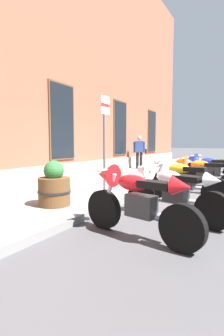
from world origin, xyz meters
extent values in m
plane|color=#424244|center=(0.00, 0.00, 0.00)|extent=(140.00, 140.00, 0.00)
cube|color=slate|center=(0.00, 1.54, 0.07)|extent=(30.56, 3.08, 0.14)
cube|color=gray|center=(0.00, 3.04, 0.35)|extent=(24.56, 0.10, 0.70)
cube|color=#513823|center=(0.00, 3.06, 2.10)|extent=(1.22, 0.06, 2.52)
cube|color=black|center=(0.00, 3.03, 2.10)|extent=(1.10, 0.03, 2.40)
cube|color=#513823|center=(4.09, 3.06, 2.10)|extent=(1.22, 0.06, 2.52)
cube|color=black|center=(4.09, 3.03, 2.10)|extent=(1.10, 0.03, 2.40)
cube|color=#513823|center=(8.19, 3.06, 2.10)|extent=(1.22, 0.06, 2.52)
cube|color=black|center=(8.19, 3.03, 2.10)|extent=(1.10, 0.03, 2.40)
cylinder|color=black|center=(-3.11, -0.48, 0.32)|extent=(0.25, 0.64, 0.63)
cylinder|color=black|center=(-3.41, -1.83, 0.32)|extent=(0.25, 0.64, 0.63)
cylinder|color=silver|center=(-3.14, -0.58, 0.59)|extent=(0.14, 0.33, 0.67)
cube|color=#28282B|center=(-3.27, -1.21, 0.50)|extent=(0.31, 0.48, 0.32)
ellipsoid|color=red|center=(-3.24, -1.06, 0.82)|extent=(0.36, 0.56, 0.24)
cube|color=black|center=(-3.32, -1.43, 0.83)|extent=(0.32, 0.52, 0.10)
cylinder|color=silver|center=(-3.15, -0.66, 0.99)|extent=(0.61, 0.17, 0.04)
cylinder|color=silver|center=(-3.22, -1.53, 0.37)|extent=(0.18, 0.46, 0.09)
cone|color=red|center=(-3.13, -0.53, 0.89)|extent=(0.42, 0.41, 0.36)
cone|color=red|center=(-3.40, -1.81, 0.85)|extent=(0.29, 0.30, 0.24)
cylinder|color=black|center=(-1.87, -0.60, 0.31)|extent=(0.30, 0.63, 0.63)
cylinder|color=black|center=(-2.32, -2.05, 0.31)|extent=(0.30, 0.63, 0.63)
cylinder|color=silver|center=(-1.90, -0.70, 0.57)|extent=(0.16, 0.32, 0.64)
cube|color=#28282B|center=(-2.11, -1.37, 0.49)|extent=(0.34, 0.49, 0.32)
ellipsoid|color=silver|center=(-2.06, -1.23, 0.77)|extent=(0.40, 0.57, 0.24)
cube|color=black|center=(-2.18, -1.59, 0.78)|extent=(0.35, 0.52, 0.10)
cylinder|color=silver|center=(-1.92, -0.77, 0.94)|extent=(0.60, 0.22, 0.04)
cylinder|color=silver|center=(-2.08, -1.70, 0.36)|extent=(0.22, 0.46, 0.09)
cone|color=silver|center=(-1.88, -0.65, 0.84)|extent=(0.44, 0.43, 0.36)
cone|color=silver|center=(-2.31, -2.03, 0.80)|extent=(0.31, 0.32, 0.24)
cylinder|color=black|center=(-0.60, -0.40, 0.33)|extent=(0.23, 0.67, 0.66)
cylinder|color=black|center=(-0.85, -1.90, 0.33)|extent=(0.23, 0.67, 0.66)
cylinder|color=silver|center=(-0.61, -0.50, 0.59)|extent=(0.12, 0.32, 0.65)
cube|color=#28282B|center=(-0.73, -1.20, 0.51)|extent=(0.29, 0.47, 0.32)
ellipsoid|color=gold|center=(-0.71, -1.05, 0.80)|extent=(0.34, 0.56, 0.24)
cube|color=black|center=(-0.77, -1.43, 0.81)|extent=(0.30, 0.51, 0.10)
cylinder|color=silver|center=(-0.63, -0.58, 0.97)|extent=(0.62, 0.14, 0.04)
cylinder|color=silver|center=(-0.66, -1.52, 0.38)|extent=(0.16, 0.46, 0.09)
sphere|color=silver|center=(-0.61, -0.50, 0.90)|extent=(0.18, 0.18, 0.18)
cylinder|color=black|center=(0.77, -0.64, 0.30)|extent=(0.15, 0.61, 0.61)
cylinder|color=silver|center=(0.77, -0.74, 0.57)|extent=(0.09, 0.33, 0.67)
cube|color=#28282B|center=(0.73, -1.39, 0.48)|extent=(0.24, 0.45, 0.32)
ellipsoid|color=orange|center=(0.74, -1.24, 0.80)|extent=(0.29, 0.53, 0.24)
cube|color=black|center=(0.72, -1.62, 0.81)|extent=(0.24, 0.49, 0.10)
cylinder|color=silver|center=(0.76, -0.82, 0.97)|extent=(0.62, 0.07, 0.04)
cylinder|color=silver|center=(0.84, -1.69, 0.35)|extent=(0.11, 0.45, 0.09)
cone|color=orange|center=(0.77, -0.69, 0.87)|extent=(0.38, 0.36, 0.36)
cylinder|color=black|center=(2.21, -0.64, 0.33)|extent=(0.27, 0.67, 0.66)
cylinder|color=silver|center=(2.19, -0.73, 0.59)|extent=(0.14, 0.33, 0.65)
cube|color=#28282B|center=(2.04, -1.39, 0.51)|extent=(0.31, 0.48, 0.32)
ellipsoid|color=#192D9E|center=(2.07, -1.25, 0.81)|extent=(0.37, 0.57, 0.24)
cube|color=black|center=(1.99, -1.62, 0.82)|extent=(0.32, 0.52, 0.10)
cylinder|color=silver|center=(2.17, -0.81, 0.98)|extent=(0.61, 0.17, 0.04)
cylinder|color=silver|center=(2.09, -1.71, 0.38)|extent=(0.19, 0.46, 0.09)
cone|color=#192D9E|center=(2.20, -0.68, 0.88)|extent=(0.43, 0.41, 0.36)
cylinder|color=black|center=(3.55, -0.44, 0.33)|extent=(0.29, 0.66, 0.66)
cylinder|color=silver|center=(3.52, -0.53, 0.56)|extent=(0.15, 0.30, 0.60)
cube|color=#28282B|center=(3.34, -1.21, 0.51)|extent=(0.33, 0.48, 0.32)
ellipsoid|color=slate|center=(3.38, -1.06, 0.75)|extent=(0.39, 0.57, 0.24)
cube|color=black|center=(3.28, -1.43, 0.76)|extent=(0.34, 0.52, 0.10)
cylinder|color=silver|center=(3.50, -0.61, 0.92)|extent=(0.61, 0.20, 0.04)
cylinder|color=silver|center=(3.37, -1.53, 0.38)|extent=(0.21, 0.46, 0.09)
sphere|color=silver|center=(3.52, -0.53, 0.85)|extent=(0.18, 0.18, 0.18)
cylinder|color=black|center=(4.97, 2.56, 0.54)|extent=(0.14, 0.14, 0.80)
cylinder|color=black|center=(5.04, 2.39, 0.54)|extent=(0.14, 0.14, 0.80)
cube|color=#2D478C|center=(5.01, 2.47, 1.22)|extent=(0.33, 0.44, 0.57)
sphere|color=tan|center=(5.01, 2.47, 1.65)|extent=(0.22, 0.22, 0.22)
cylinder|color=#2D478C|center=(4.92, 2.71, 1.20)|extent=(0.09, 0.09, 0.54)
cylinder|color=#2D478C|center=(5.09, 2.24, 1.20)|extent=(0.09, 0.09, 0.54)
cube|color=black|center=(5.14, 2.18, 0.99)|extent=(0.14, 0.12, 0.24)
cylinder|color=#4C4C51|center=(-1.16, 0.70, 1.35)|extent=(0.06, 0.06, 2.42)
cube|color=white|center=(-1.16, 0.68, 2.32)|extent=(0.36, 0.03, 0.44)
cube|color=red|center=(-1.16, 0.67, 2.32)|extent=(0.36, 0.01, 0.08)
cylinder|color=brown|center=(-2.78, 0.89, 0.42)|extent=(0.63, 0.63, 0.56)
cylinder|color=black|center=(-2.78, 0.89, 0.42)|extent=(0.66, 0.66, 0.04)
sphere|color=#28602D|center=(-2.78, 0.89, 0.85)|extent=(0.40, 0.40, 0.40)
camera|label=1|loc=(-6.57, -2.62, 1.39)|focal=27.23mm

